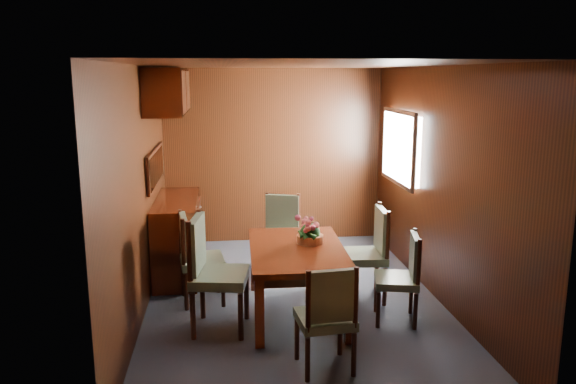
{
  "coord_description": "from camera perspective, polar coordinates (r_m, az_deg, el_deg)",
  "views": [
    {
      "loc": [
        -0.71,
        -5.45,
        2.31
      ],
      "look_at": [
        0.0,
        0.53,
        1.05
      ],
      "focal_mm": 35.0,
      "sensor_mm": 36.0,
      "label": 1
    }
  ],
  "objects": [
    {
      "name": "flower_centerpiece",
      "position": [
        5.54,
        2.26,
        -3.84
      ],
      "size": [
        0.28,
        0.28,
        0.28
      ],
      "color": "#AF5D35",
      "rests_on": "dining_table"
    },
    {
      "name": "chair_right_near",
      "position": [
        5.45,
        11.65,
        -8.04
      ],
      "size": [
        0.47,
        0.49,
        0.87
      ],
      "rotation": [
        0.0,
        0.0,
        1.35
      ],
      "color": "black",
      "rests_on": "ground"
    },
    {
      "name": "chair_left_near",
      "position": [
        5.19,
        -7.86,
        -7.53
      ],
      "size": [
        0.57,
        0.59,
        1.08
      ],
      "rotation": [
        0.0,
        0.0,
        -1.73
      ],
      "color": "black",
      "rests_on": "ground"
    },
    {
      "name": "chair_left_far",
      "position": [
        5.83,
        -9.45,
        -6.16
      ],
      "size": [
        0.48,
        0.5,
        0.94
      ],
      "rotation": [
        0.0,
        0.0,
        -1.44
      ],
      "color": "black",
      "rests_on": "ground"
    },
    {
      "name": "sideboard",
      "position": [
        6.73,
        -11.14,
        -4.44
      ],
      "size": [
        0.48,
        1.4,
        0.9
      ],
      "primitive_type": "cube",
      "color": "#351106",
      "rests_on": "ground"
    },
    {
      "name": "chair_head",
      "position": [
        4.46,
        4.04,
        -12.15
      ],
      "size": [
        0.46,
        0.45,
        0.9
      ],
      "rotation": [
        0.0,
        0.0,
        0.1
      ],
      "color": "black",
      "rests_on": "ground"
    },
    {
      "name": "dining_table",
      "position": [
        5.46,
        0.92,
        -6.61
      ],
      "size": [
        0.94,
        1.47,
        0.68
      ],
      "rotation": [
        0.0,
        0.0,
        -0.03
      ],
      "color": "#351106",
      "rests_on": "ground"
    },
    {
      "name": "chair_foot",
      "position": [
        6.65,
        -0.76,
        -3.81
      ],
      "size": [
        0.56,
        0.54,
        0.93
      ],
      "rotation": [
        0.0,
        0.0,
        2.81
      ],
      "color": "black",
      "rests_on": "ground"
    },
    {
      "name": "room_shell",
      "position": [
        5.85,
        -0.79,
        5.16
      ],
      "size": [
        3.06,
        4.52,
        2.41
      ],
      "color": "black",
      "rests_on": "ground"
    },
    {
      "name": "ground",
      "position": [
        5.96,
        0.61,
        -10.98
      ],
      "size": [
        4.5,
        4.5,
        0.0
      ],
      "primitive_type": "plane",
      "color": "#333946",
      "rests_on": "ground"
    },
    {
      "name": "chair_right_far",
      "position": [
        5.91,
        8.36,
        -5.65
      ],
      "size": [
        0.48,
        0.5,
        0.99
      ],
      "rotation": [
        0.0,
        0.0,
        1.51
      ],
      "color": "black",
      "rests_on": "ground"
    }
  ]
}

